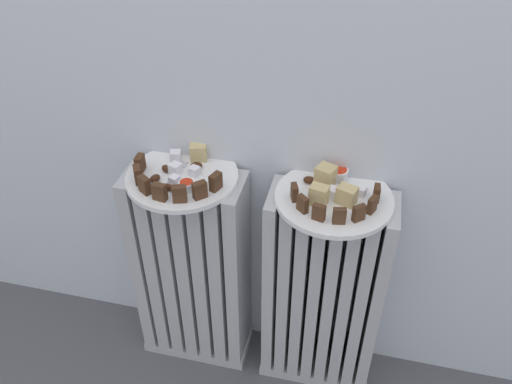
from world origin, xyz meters
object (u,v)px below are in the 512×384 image
at_px(plate_right, 334,198).
at_px(jam_bowl_right, 338,173).
at_px(radiator_right, 323,295).
at_px(plate_left, 182,177).
at_px(radiator_left, 192,272).
at_px(fork, 177,171).
at_px(jam_bowl_left, 187,185).

relative_size(plate_right, jam_bowl_right, 5.84).
relative_size(radiator_right, jam_bowl_right, 13.73).
distance_m(plate_left, plate_right, 0.36).
bearing_deg(jam_bowl_right, plate_left, -169.10).
relative_size(radiator_right, plate_right, 2.35).
bearing_deg(radiator_left, jam_bowl_right, 10.90).
bearing_deg(plate_right, fork, 178.62).
bearing_deg(jam_bowl_left, plate_left, 120.76).
xyz_separation_m(plate_left, plate_right, (0.36, 0.00, 0.00)).
height_order(radiator_right, plate_left, plate_left).
height_order(radiator_right, plate_right, plate_right).
bearing_deg(fork, jam_bowl_left, -53.21).
distance_m(plate_left, jam_bowl_left, 0.06).
xyz_separation_m(radiator_left, jam_bowl_right, (0.36, 0.07, 0.34)).
bearing_deg(fork, plate_right, -1.38).
height_order(plate_right, fork, fork).
xyz_separation_m(plate_left, fork, (-0.01, 0.01, 0.01)).
height_order(plate_left, fork, fork).
relative_size(plate_right, jam_bowl_left, 7.31).
distance_m(radiator_right, plate_left, 0.48).
distance_m(jam_bowl_left, fork, 0.07).
xyz_separation_m(plate_left, jam_bowl_left, (0.03, -0.05, 0.02)).
distance_m(plate_right, jam_bowl_left, 0.33).
distance_m(radiator_left, jam_bowl_left, 0.34).
xyz_separation_m(jam_bowl_left, fork, (-0.04, 0.06, -0.01)).
bearing_deg(jam_bowl_left, radiator_left, 120.76).
height_order(radiator_left, plate_right, plate_right).
height_order(radiator_right, jam_bowl_right, jam_bowl_right).
relative_size(plate_left, jam_bowl_right, 5.84).
distance_m(radiator_left, radiator_right, 0.36).
distance_m(plate_right, jam_bowl_right, 0.07).
distance_m(plate_left, jam_bowl_right, 0.36).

